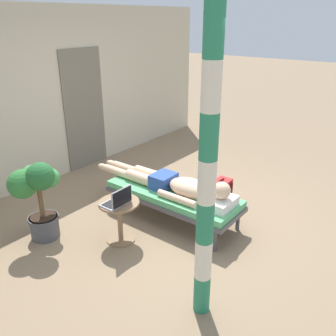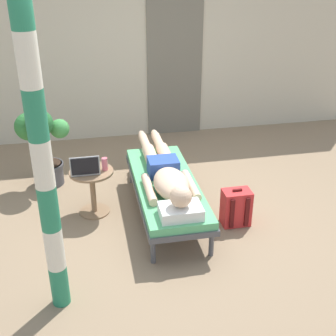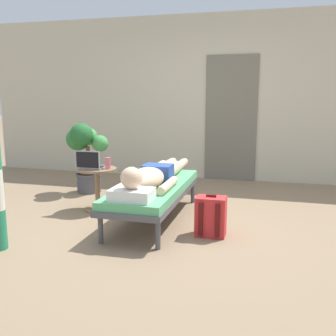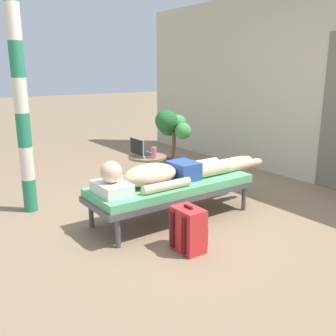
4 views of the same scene
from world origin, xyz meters
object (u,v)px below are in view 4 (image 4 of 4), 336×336
Objects in this scene: person_reclining at (169,173)px; lounge_chair at (172,188)px; drink_glass at (154,153)px; backpack at (188,230)px; potted_plant at (172,136)px; side_table at (148,169)px; laptop at (141,151)px; porch_post at (20,96)px.

lounge_chair is at bearing 90.00° from person_reclining.
backpack is at bearing -21.38° from drink_glass.
drink_glass is (-0.64, 0.19, 0.25)m from lounge_chair.
lounge_chair is 1.68m from potted_plant.
side_table is 1.58m from backpack.
person_reclining is 5.12× the size of backpack.
person_reclining is (-0.00, -0.04, 0.17)m from lounge_chair.
laptop is 1.66m from backpack.
laptop is at bearing 162.96° from backpack.
drink_glass is (0.15, -0.00, 0.24)m from side_table.
backpack is at bearing -32.71° from potted_plant.
backpack is (1.48, -0.52, -0.16)m from side_table.
lounge_chair is at bearing -9.70° from laptop.
side_table is 0.24m from laptop.
drink_glass is 1.49m from backpack.
side_table is 3.74× the size of drink_glass.
person_reclining is at bearing -16.41° from side_table.
lounge_chair is at bearing -16.93° from drink_glass.
laptop is at bearing -166.86° from drink_glass.
backpack is (0.70, -0.29, -0.32)m from person_reclining.
porch_post is at bearing -155.06° from backpack.
potted_plant is at bearing 131.71° from drink_glass.
backpack is 2.30m from porch_post.
laptop is 0.12× the size of porch_post.
potted_plant is at bearing 142.81° from person_reclining.
potted_plant reaches higher than lounge_chair.
potted_plant is 2.27m from porch_post.
laptop reaches higher than side_table.
drink_glass is at bearing -48.29° from potted_plant.
lounge_chair is at bearing 154.79° from backpack.
potted_plant is (-0.70, 0.78, 0.03)m from drink_glass.
side_table is 0.28m from drink_glass.
person_reclining is at bearing 157.23° from backpack.
side_table is at bearing -54.94° from potted_plant.
backpack is 2.45m from potted_plant.
person_reclining is 0.83× the size of porch_post.
laptop is 0.30× the size of potted_plant.
porch_post is (-1.83, -0.85, 1.11)m from backpack.
side_table is (-0.79, 0.23, -0.16)m from person_reclining.
lounge_chair is 1.80× the size of potted_plant.
person_reclining is at bearing -90.00° from lounge_chair.
porch_post is (-0.50, -1.37, 0.71)m from drink_glass.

